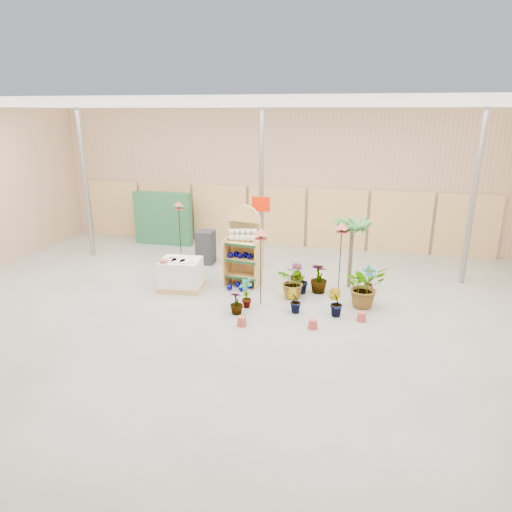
{
  "coord_description": "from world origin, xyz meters",
  "views": [
    {
      "loc": [
        2.68,
        -8.89,
        4.41
      ],
      "look_at": [
        0.3,
        1.5,
        1.0
      ],
      "focal_mm": 32.0,
      "sensor_mm": 36.0,
      "label": 1
    }
  ],
  "objects": [
    {
      "name": "potted_plant_9",
      "position": [
        2.31,
        0.64,
        0.32
      ],
      "size": [
        0.45,
        0.42,
        0.64
      ],
      "primitive_type": "imported",
      "rotation": [
        0.0,
        0.0,
        2.6
      ],
      "color": "#2D682C",
      "rests_on": "ground"
    },
    {
      "name": "potted_plant_4",
      "position": [
        3.04,
        2.29,
        0.34
      ],
      "size": [
        0.42,
        0.34,
        0.69
      ],
      "primitive_type": "imported",
      "rotation": [
        0.0,
        0.0,
        0.31
      ],
      "color": "#2D682C",
      "rests_on": "ground"
    },
    {
      "name": "bird_table_right",
      "position": [
        2.31,
        2.19,
        1.65
      ],
      "size": [
        0.34,
        0.34,
        1.78
      ],
      "color": "black",
      "rests_on": "ground"
    },
    {
      "name": "potted_plant_0",
      "position": [
        0.26,
        0.65,
        0.36
      ],
      "size": [
        0.46,
        0.44,
        0.72
      ],
      "primitive_type": "imported",
      "rotation": [
        0.0,
        0.0,
        5.61
      ],
      "color": "#2D682C",
      "rests_on": "ground"
    },
    {
      "name": "potted_plant_5",
      "position": [
        1.41,
        1.76,
        0.34
      ],
      "size": [
        0.32,
        0.39,
        0.68
      ],
      "primitive_type": "imported",
      "rotation": [
        0.0,
        0.0,
        4.65
      ],
      "color": "#2D682C",
      "rests_on": "ground"
    },
    {
      "name": "potted_plant_2",
      "position": [
        1.27,
        1.45,
        0.43
      ],
      "size": [
        0.97,
        0.92,
        0.85
      ],
      "primitive_type": "imported",
      "rotation": [
        0.0,
        0.0,
        5.87
      ],
      "color": "#2D682C",
      "rests_on": "ground"
    },
    {
      "name": "bird_table_front",
      "position": [
        0.55,
        0.9,
        1.73
      ],
      "size": [
        0.34,
        0.34,
        1.86
      ],
      "color": "black",
      "rests_on": "ground"
    },
    {
      "name": "potted_plant_10",
      "position": [
        2.94,
        1.32,
        0.51
      ],
      "size": [
        1.2,
        1.17,
        1.02
      ],
      "primitive_type": "imported",
      "rotation": [
        0.0,
        0.0,
        0.56
      ],
      "color": "#2D682C",
      "rests_on": "ground"
    },
    {
      "name": "potted_plant_3",
      "position": [
        1.82,
        1.96,
        0.39
      ],
      "size": [
        0.54,
        0.54,
        0.78
      ],
      "primitive_type": "imported",
      "rotation": [
        0.0,
        0.0,
        2.86
      ],
      "color": "#2D682C",
      "rests_on": "ground"
    },
    {
      "name": "potted_plant_7",
      "position": [
        0.13,
        0.26,
        0.27
      ],
      "size": [
        0.31,
        0.31,
        0.54
      ],
      "primitive_type": "imported",
      "rotation": [
        0.0,
        0.0,
        3.18
      ],
      "color": "#2D682C",
      "rests_on": "ground"
    },
    {
      "name": "display_shelf",
      "position": [
        -0.17,
        2.13,
        0.97
      ],
      "size": [
        0.96,
        0.69,
        2.11
      ],
      "rotation": [
        0.0,
        0.0,
        -0.16
      ],
      "color": "#B38747",
      "rests_on": "ground"
    },
    {
      "name": "bird_table_back",
      "position": [
        -2.85,
        4.33,
        1.57
      ],
      "size": [
        0.34,
        0.34,
        1.7
      ],
      "color": "black",
      "rests_on": "ground"
    },
    {
      "name": "palm",
      "position": [
        2.56,
        2.51,
        1.64
      ],
      "size": [
        0.7,
        0.7,
        1.91
      ],
      "color": "brown",
      "rests_on": "ground"
    },
    {
      "name": "gazing_balls_shelf",
      "position": [
        -0.17,
        2.01,
        0.83
      ],
      "size": [
        0.78,
        0.27,
        0.15
      ],
      "color": "#000055",
      "rests_on": "display_shelf"
    },
    {
      "name": "trellis_stock",
      "position": [
        -3.8,
        5.2,
        0.9
      ],
      "size": [
        2.0,
        0.3,
        1.8
      ],
      "primitive_type": "cube",
      "color": "#225731",
      "rests_on": "ground"
    },
    {
      "name": "offer_sign",
      "position": [
        0.1,
        2.98,
        1.57
      ],
      "size": [
        0.5,
        0.08,
        2.2
      ],
      "color": "gray",
      "rests_on": "ground"
    },
    {
      "name": "teddy_bears",
      "position": [
        -0.13,
        2.03,
        1.34
      ],
      "size": [
        0.79,
        0.22,
        0.34
      ],
      "color": "beige",
      "rests_on": "display_shelf"
    },
    {
      "name": "gazing_balls_floor",
      "position": [
        -0.18,
        1.71,
        0.07
      ],
      "size": [
        0.63,
        0.39,
        0.15
      ],
      "color": "#000055",
      "rests_on": "ground"
    },
    {
      "name": "potted_plant_11",
      "position": [
        1.2,
        2.32,
        0.3
      ],
      "size": [
        0.46,
        0.46,
        0.59
      ],
      "primitive_type": "imported",
      "rotation": [
        0.0,
        0.0,
        0.57
      ],
      "color": "#2D682C",
      "rests_on": "ground"
    },
    {
      "name": "room",
      "position": [
        0.0,
        0.91,
        2.21
      ],
      "size": [
        15.2,
        12.1,
        4.7
      ],
      "color": "slate",
      "rests_on": "ground"
    },
    {
      "name": "potted_plant_1",
      "position": [
        1.39,
        0.61,
        0.28
      ],
      "size": [
        0.34,
        0.28,
        0.57
      ],
      "primitive_type": "imported",
      "rotation": [
        0.0,
        0.0,
        3.25
      ],
      "color": "#2D682C",
      "rests_on": "ground"
    },
    {
      "name": "pallet_stack",
      "position": [
        -1.67,
        1.43,
        0.39
      ],
      "size": [
        1.18,
        1.02,
        0.81
      ],
      "rotation": [
        0.0,
        0.0,
        0.1
      ],
      "color": "tan",
      "rests_on": "ground"
    },
    {
      "name": "charcoal_planters",
      "position": [
        -1.71,
        3.53,
        0.5
      ],
      "size": [
        0.5,
        0.5,
        1.0
      ],
      "color": "black",
      "rests_on": "ground"
    }
  ]
}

